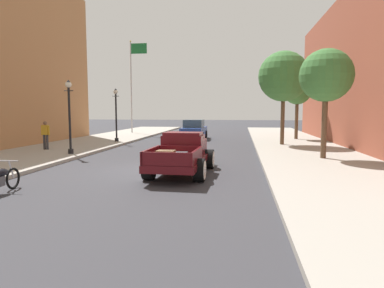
% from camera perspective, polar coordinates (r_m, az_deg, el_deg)
% --- Properties ---
extents(ground_plane, '(140.00, 140.00, 0.00)m').
position_cam_1_polar(ground_plane, '(13.92, -6.84, -4.42)').
color(ground_plane, '#333338').
extents(sidewalk_right, '(5.50, 64.00, 0.15)m').
position_cam_1_polar(sidewalk_right, '(13.94, 23.43, -4.53)').
color(sidewalk_right, '#9E998E').
rests_on(sidewalk_right, ground).
extents(hotrod_truck_maroon, '(2.30, 4.99, 1.58)m').
position_cam_1_polar(hotrod_truck_maroon, '(13.28, -1.54, -1.58)').
color(hotrod_truck_maroon, '#510F14').
rests_on(hotrod_truck_maroon, ground).
extents(car_background_blue, '(1.91, 4.32, 1.65)m').
position_cam_1_polar(car_background_blue, '(28.28, 0.35, 2.34)').
color(car_background_blue, '#284293').
rests_on(car_background_blue, ground).
extents(pedestrian_sidewalk_left, '(0.53, 0.22, 1.65)m').
position_cam_1_polar(pedestrian_sidewalk_left, '(21.48, -23.40, 1.64)').
color(pedestrian_sidewalk_left, '#333338').
rests_on(pedestrian_sidewalk_left, sidewalk_left).
extents(street_lamp_near, '(0.50, 0.32, 3.85)m').
position_cam_1_polar(street_lamp_near, '(18.89, -19.90, 5.22)').
color(street_lamp_near, black).
rests_on(street_lamp_near, sidewalk_left).
extents(street_lamp_far, '(0.50, 0.32, 3.85)m').
position_cam_1_polar(street_lamp_far, '(25.39, -12.64, 5.47)').
color(street_lamp_far, black).
rests_on(street_lamp_far, sidewalk_left).
extents(flagpole, '(1.74, 0.16, 9.16)m').
position_cam_1_polar(flagpole, '(35.06, -9.84, 11.10)').
color(flagpole, '#B2B2B7').
rests_on(flagpole, sidewalk_left).
extents(street_tree_nearest, '(2.48, 2.48, 5.15)m').
position_cam_1_polar(street_tree_nearest, '(17.39, 21.61, 10.57)').
color(street_tree_nearest, brown).
rests_on(street_tree_nearest, sidewalk_right).
extents(street_tree_second, '(3.30, 3.30, 6.14)m').
position_cam_1_polar(street_tree_second, '(23.51, 15.14, 10.87)').
color(street_tree_second, brown).
rests_on(street_tree_second, sidewalk_right).
extents(street_tree_third, '(2.16, 2.16, 4.88)m').
position_cam_1_polar(street_tree_third, '(28.19, 17.28, 8.46)').
color(street_tree_third, brown).
rests_on(street_tree_third, sidewalk_right).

